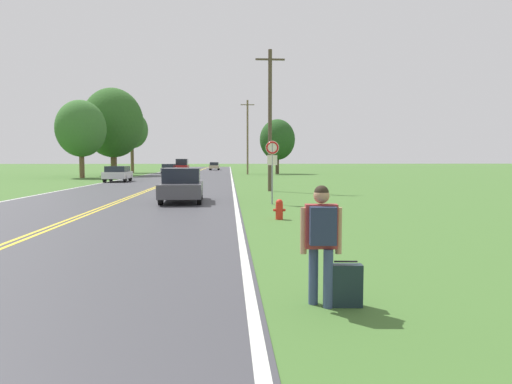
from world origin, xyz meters
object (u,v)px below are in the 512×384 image
Objects in this scene: suitcase at (345,285)px; fire_hydrant at (279,209)px; traffic_sign at (272,156)px; car_white_hatchback_receding at (169,168)px; tree_left_verge at (277,140)px; car_champagne_hatchback_horizon at (214,166)px; car_red_van_distant at (182,165)px; hitchhiker_person at (321,233)px; tree_behind_sign at (81,129)px; car_dark_grey_sedan_mid_near at (182,185)px; tree_right_cluster at (132,130)px; tree_mid_treeline at (113,123)px; car_silver_hatchback_mid_far at (118,173)px.

fire_hydrant is (0.10, 8.99, 0.05)m from suitcase.
traffic_sign reaches higher than car_white_hatchback_receding.
car_champagne_hatchback_horizon is at bearing 112.20° from tree_left_verge.
fire_hydrant is 0.14× the size of car_red_van_distant.
tree_behind_sign is (-16.99, 43.98, 4.25)m from hitchhiker_person.
car_dark_grey_sedan_mid_near is (-8.78, -40.43, -3.84)m from tree_left_verge.
tree_behind_sign reaches higher than car_champagne_hatchback_horizon.
tree_right_cluster is 48.84m from car_dark_grey_sedan_mid_near.
fire_hydrant is 0.24× the size of traffic_sign.
tree_right_cluster is (-20.83, 6.58, 1.64)m from tree_left_verge.
tree_mid_treeline is 17.14m from car_red_van_distant.
tree_mid_treeline is (-15.78, 51.39, 6.16)m from suitcase.
car_dark_grey_sedan_mid_near is at bearing 120.96° from fire_hydrant.
car_red_van_distant reaches higher than car_dark_grey_sedan_mid_near.
tree_left_verge is 1.90× the size of car_white_hatchback_receding.
suitcase is 0.15× the size of car_champagne_hatchback_horizon.
tree_mid_treeline reaches higher than car_red_van_distant.
hitchhiker_person is 59.59m from car_white_hatchback_receding.
fire_hydrant reaches higher than suitcase.
car_white_hatchback_receding is (-10.12, 49.82, 0.39)m from fire_hydrant.
tree_behind_sign reaches higher than tree_left_verge.
tree_mid_treeline reaches higher than car_silver_hatchback_mid_far.
suitcase is at bearing 11.46° from car_dark_grey_sedan_mid_near.
tree_behind_sign is 37.19m from car_champagne_hatchback_horizon.
car_silver_hatchback_mid_far reaches higher than fire_hydrant.
car_dark_grey_sedan_mid_near is at bearing 16.26° from hitchhiker_person.
tree_behind_sign is at bearing 154.80° from car_white_hatchback_receding.
car_white_hatchback_receding is at bearing 13.38° from suitcase.
tree_right_cluster is at bearing 8.70° from car_silver_hatchback_mid_far.
traffic_sign reaches higher than hitchhiker_person.
tree_behind_sign is 31.93m from car_dark_grey_sedan_mid_near.
car_champagne_hatchback_horizon is (-9.24, 22.64, -3.85)m from tree_left_verge.
suitcase is 78.62m from car_champagne_hatchback_horizon.
car_silver_hatchback_mid_far is (5.95, -9.13, -4.49)m from tree_behind_sign.
tree_right_cluster is (1.50, 18.45, 1.02)m from tree_behind_sign.
tree_mid_treeline is (-15.88, 42.40, 6.10)m from fire_hydrant.
fire_hydrant is 47.32m from tree_left_verge.
traffic_sign is 40.89m from tree_mid_treeline.
hitchhiker_person reaches higher than car_white_hatchback_receding.
hitchhiker_person is at bearing -92.74° from fire_hydrant.
tree_left_verge is at bearing -1.75° from hitchhiker_person.
tree_left_verge is at bearing -17.52° from tree_right_cluster.
tree_right_cluster is (-15.49, 62.43, 5.27)m from hitchhiker_person.
car_red_van_distant reaches higher than car_white_hatchback_receding.
hitchhiker_person is 0.79m from suitcase.
hitchhiker_person is 0.20× the size of tree_behind_sign.
traffic_sign reaches higher than car_red_van_distant.
hitchhiker_person reaches higher than car_champagne_hatchback_horizon.
tree_right_cluster is at bearing 85.34° from tree_behind_sign.
car_dark_grey_sedan_mid_near reaches higher than fire_hydrant.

